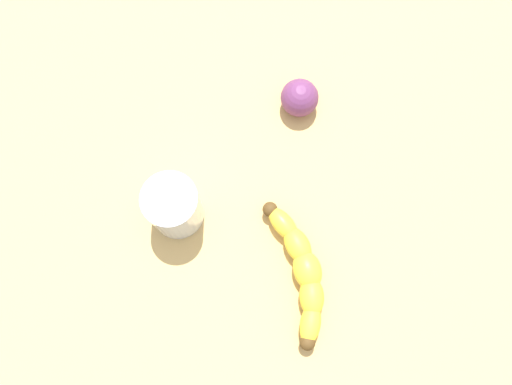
% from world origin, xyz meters
% --- Properties ---
extents(wooden_tabletop, '(1.20, 1.20, 0.03)m').
position_xyz_m(wooden_tabletop, '(0.00, 0.00, 0.01)').
color(wooden_tabletop, tan).
rests_on(wooden_tabletop, ground).
extents(banana, '(0.15, 0.16, 0.04)m').
position_xyz_m(banana, '(-0.08, 0.15, 0.05)').
color(banana, yellow).
rests_on(banana, wooden_tabletop).
extents(smoothie_glass, '(0.08, 0.08, 0.09)m').
position_xyz_m(smoothie_glass, '(0.12, 0.16, 0.08)').
color(smoothie_glass, silver).
rests_on(smoothie_glass, wooden_tabletop).
extents(plum_fruit, '(0.06, 0.06, 0.06)m').
position_xyz_m(plum_fruit, '(0.04, -0.07, 0.06)').
color(plum_fruit, '#6B3360').
rests_on(plum_fruit, wooden_tabletop).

